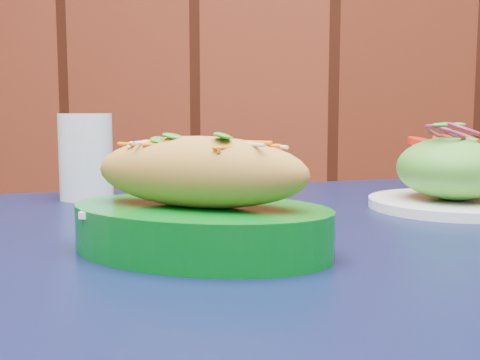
# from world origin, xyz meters

# --- Properties ---
(cafe_table) EXTENTS (1.05, 1.05, 0.75)m
(cafe_table) POSITION_xyz_m (-0.09, 1.84, 0.66)
(cafe_table) COLOR black
(cafe_table) RESTS_ON ground
(banh_mi_basket) EXTENTS (0.27, 0.21, 0.11)m
(banh_mi_basket) POSITION_xyz_m (-0.16, 1.76, 0.79)
(banh_mi_basket) COLOR #026314
(banh_mi_basket) RESTS_ON cafe_table
(salad_plate) EXTENTS (0.22, 0.22, 0.11)m
(salad_plate) POSITION_xyz_m (0.12, 2.04, 0.79)
(salad_plate) COLOR white
(salad_plate) RESTS_ON cafe_table
(water_glass) EXTENTS (0.07, 0.07, 0.12)m
(water_glass) POSITION_xyz_m (-0.38, 2.06, 0.81)
(water_glass) COLOR silver
(water_glass) RESTS_ON cafe_table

